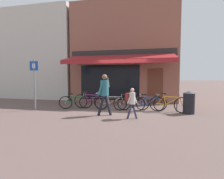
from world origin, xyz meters
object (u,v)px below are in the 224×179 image
object	(u,v)px
bicycle_black	(131,103)
bicycle_blue	(149,103)
bicycle_green	(76,102)
pedestrian_child	(131,99)
parking_sign	(34,80)
litter_bin	(189,102)
bicycle_purple	(90,101)
bicycle_silver	(113,103)
pedestrian_adult	(105,90)
bicycle_orange	(169,104)

from	to	relation	value
bicycle_black	bicycle_blue	world-z (taller)	bicycle_blue
bicycle_green	pedestrian_child	distance (m)	3.32
bicycle_green	parking_sign	size ratio (longest dim) A/B	0.66
litter_bin	bicycle_green	bearing A→B (deg)	179.73
bicycle_green	bicycle_black	distance (m)	2.78
pedestrian_child	litter_bin	distance (m)	2.76
bicycle_purple	bicycle_blue	xyz separation A→B (m)	(2.87, 0.05, -0.03)
bicycle_black	bicycle_blue	bearing A→B (deg)	-14.08
pedestrian_child	parking_sign	world-z (taller)	parking_sign
bicycle_green	bicycle_silver	xyz separation A→B (m)	(1.88, 0.11, -0.00)
bicycle_blue	bicycle_green	bearing A→B (deg)	164.87
bicycle_silver	bicycle_black	distance (m)	0.90
pedestrian_child	parking_sign	xyz separation A→B (m)	(-4.71, 0.70, 0.73)
bicycle_purple	parking_sign	xyz separation A→B (m)	(-2.49, -0.89, 1.08)
bicycle_silver	bicycle_blue	size ratio (longest dim) A/B	1.06
pedestrian_adult	bicycle_silver	bearing A→B (deg)	91.01
bicycle_purple	bicycle_black	size ratio (longest dim) A/B	1.08
pedestrian_adult	parking_sign	world-z (taller)	parking_sign
bicycle_black	bicycle_green	bearing A→B (deg)	169.51
bicycle_purple	parking_sign	world-z (taller)	parking_sign
bicycle_silver	pedestrian_child	distance (m)	1.95
bicycle_black	parking_sign	xyz separation A→B (m)	(-4.52, -0.94, 1.12)
bicycle_black	bicycle_blue	size ratio (longest dim) A/B	1.02
bicycle_blue	pedestrian_adult	world-z (taller)	pedestrian_adult
bicycle_blue	bicycle_orange	size ratio (longest dim) A/B	0.93
bicycle_silver	pedestrian_adult	xyz separation A→B (m)	(-0.07, -1.23, 0.70)
bicycle_silver	litter_bin	distance (m)	3.43
pedestrian_child	bicycle_green	bearing A→B (deg)	165.43
bicycle_purple	pedestrian_adult	bearing A→B (deg)	-43.73
bicycle_black	parking_sign	distance (m)	4.75
bicycle_silver	bicycle_purple	bearing A→B (deg)	171.27
bicycle_green	bicycle_purple	distance (m)	0.75
bicycle_blue	pedestrian_adult	bearing A→B (deg)	-162.12
bicycle_black	pedestrian_child	bearing A→B (deg)	-97.65
bicycle_green	litter_bin	world-z (taller)	litter_bin
bicycle_green	pedestrian_adult	distance (m)	2.24
bicycle_silver	parking_sign	bearing A→B (deg)	-174.36
bicycle_silver	pedestrian_adult	world-z (taller)	pedestrian_adult
bicycle_green	bicycle_orange	distance (m)	4.50
litter_bin	bicycle_blue	bearing A→B (deg)	173.32
pedestrian_child	litter_bin	world-z (taller)	pedestrian_child
bicycle_black	litter_bin	bearing A→B (deg)	-18.55
bicycle_green	pedestrian_child	bearing A→B (deg)	-49.08
bicycle_purple	bicycle_silver	distance (m)	1.14
bicycle_blue	litter_bin	world-z (taller)	litter_bin
bicycle_blue	parking_sign	bearing A→B (deg)	172.08
bicycle_orange	pedestrian_child	bearing A→B (deg)	-123.14
bicycle_purple	bicycle_silver	xyz separation A→B (m)	(1.14, -0.02, -0.03)
bicycle_green	bicycle_silver	size ratio (longest dim) A/B	0.90
bicycle_silver	litter_bin	size ratio (longest dim) A/B	1.78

